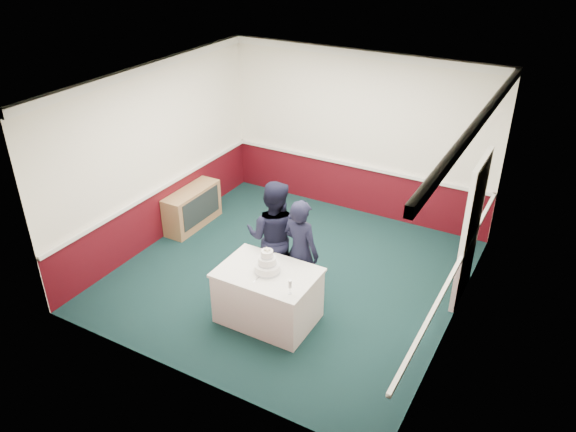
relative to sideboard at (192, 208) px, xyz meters
The scene contains 9 objects.
ground 2.36m from the sideboard, 12.98° to the right, with size 5.00×5.00×0.00m, color #122B2D.
room_shell 2.86m from the sideboard, ahead, with size 5.00×5.00×3.00m.
sideboard is the anchor object (origin of this frame).
cake_table 3.01m from the sideboard, 32.39° to the right, with size 1.32×0.92×0.79m.
wedding_cake 3.06m from the sideboard, 32.39° to the right, with size 0.35×0.35×0.36m.
cake_knife 3.13m from the sideboard, 35.81° to the right, with size 0.01×0.22×0.01m, color silver.
champagne_flute 3.63m from the sideboard, 31.89° to the right, with size 0.05×0.05×0.21m.
person_man 2.45m from the sideboard, 21.93° to the right, with size 0.85×0.66×1.74m, color black.
person_woman 2.92m from the sideboard, 20.17° to the right, with size 0.59×0.39×1.62m, color black.
Camera 1 is at (3.53, -6.36, 5.04)m, focal length 35.00 mm.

